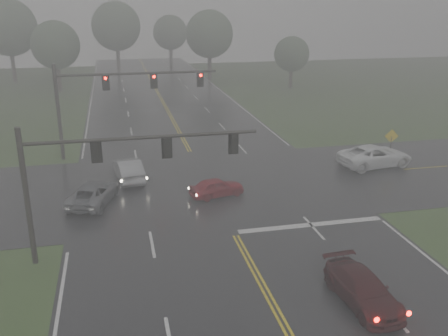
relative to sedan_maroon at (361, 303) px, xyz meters
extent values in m
cube|color=black|center=(-3.70, 13.23, 0.00)|extent=(18.00, 160.00, 0.02)
cube|color=black|center=(-3.70, 15.23, 0.00)|extent=(120.00, 14.00, 0.02)
cube|color=silver|center=(0.80, 7.63, 0.00)|extent=(8.50, 0.50, 0.01)
imported|color=#35090C|center=(0.00, 0.00, 0.00)|extent=(2.13, 4.60, 1.30)
imported|color=maroon|center=(-3.53, 13.09, 0.00)|extent=(3.79, 2.21, 1.21)
imported|color=#999BA0|center=(-8.97, 17.50, 0.00)|extent=(2.22, 4.81, 1.53)
imported|color=#5C5E64|center=(-11.30, 13.55, 0.00)|extent=(3.58, 5.21, 1.32)
imported|color=white|center=(9.55, 16.53, 0.00)|extent=(6.10, 3.47, 1.60)
cylinder|color=black|center=(-13.90, 6.58, 3.39)|extent=(0.26, 0.26, 6.77)
cylinder|color=black|center=(-13.90, 6.58, 6.02)|extent=(0.17, 0.17, 0.75)
cylinder|color=black|center=(-8.39, 6.58, 5.97)|extent=(11.03, 0.17, 0.17)
cube|color=black|center=(-10.59, 6.58, 5.41)|extent=(0.32, 0.26, 0.99)
cube|color=black|center=(-10.59, 6.73, 5.41)|extent=(0.52, 0.03, 1.18)
cube|color=black|center=(-7.28, 6.58, 5.41)|extent=(0.32, 0.26, 0.99)
cube|color=black|center=(-7.28, 6.73, 5.41)|extent=(0.52, 0.03, 1.18)
cube|color=black|center=(-3.97, 6.58, 5.41)|extent=(0.32, 0.26, 0.99)
cube|color=black|center=(-3.97, 6.73, 5.41)|extent=(0.52, 0.03, 1.18)
cylinder|color=black|center=(-13.90, 23.53, 3.76)|extent=(0.29, 0.29, 7.52)
cylinder|color=black|center=(-13.90, 23.53, 6.69)|extent=(0.19, 0.19, 0.84)
cylinder|color=black|center=(-7.66, 23.53, 6.63)|extent=(12.48, 0.19, 0.19)
cube|color=black|center=(-10.15, 23.53, 6.01)|extent=(0.36, 0.29, 1.10)
cube|color=black|center=(-10.15, 23.70, 6.01)|extent=(0.57, 0.03, 1.31)
cylinder|color=#FF0C05|center=(-10.15, 23.36, 6.35)|extent=(0.23, 0.06, 0.23)
cube|color=black|center=(-6.41, 23.53, 6.01)|extent=(0.36, 0.29, 1.10)
cube|color=black|center=(-6.41, 23.70, 6.01)|extent=(0.57, 0.03, 1.31)
cylinder|color=#FF0C05|center=(-6.41, 23.36, 6.35)|extent=(0.23, 0.06, 0.23)
cube|color=black|center=(-2.67, 23.53, 6.01)|extent=(0.36, 0.29, 1.10)
cube|color=black|center=(-2.67, 23.70, 6.01)|extent=(0.57, 0.03, 1.31)
cylinder|color=#FF0C05|center=(-2.67, 23.36, 6.35)|extent=(0.23, 0.06, 0.23)
cylinder|color=black|center=(11.33, 17.41, 1.02)|extent=(0.07, 0.07, 2.04)
cube|color=yellow|center=(11.33, 17.44, 2.04)|extent=(1.06, 0.25, 1.07)
cylinder|color=#382B24|center=(-16.84, 55.97, 1.83)|extent=(0.58, 0.58, 3.65)
sphere|color=#3E5337|center=(-16.84, 55.97, 6.29)|extent=(6.49, 6.49, 6.49)
cylinder|color=#382B24|center=(5.38, 61.31, 2.05)|extent=(0.61, 0.61, 4.10)
sphere|color=#3E5337|center=(5.38, 61.31, 7.06)|extent=(7.29, 7.29, 7.29)
cylinder|color=#382B24|center=(-8.44, 71.91, 2.28)|extent=(0.62, 0.62, 4.56)
sphere|color=#3E5337|center=(-8.44, 71.91, 7.85)|extent=(8.10, 8.10, 8.10)
cylinder|color=#382B24|center=(15.30, 51.55, 1.40)|extent=(0.50, 0.50, 2.79)
sphere|color=#3E5337|center=(15.30, 51.55, 4.81)|extent=(4.97, 4.97, 4.97)
cylinder|color=#382B24|center=(-24.24, 65.54, 2.37)|extent=(0.60, 0.60, 4.74)
sphere|color=#3E5337|center=(-24.24, 65.54, 8.17)|extent=(8.43, 8.43, 8.43)
cylinder|color=#382B24|center=(1.53, 80.05, 1.81)|extent=(0.60, 0.60, 3.62)
sphere|color=#3E5337|center=(1.53, 80.05, 6.23)|extent=(6.43, 6.43, 6.43)
camera|label=1|loc=(-9.60, -16.41, 12.17)|focal=40.00mm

